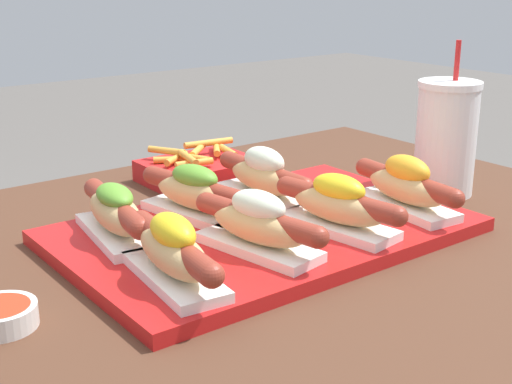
{
  "coord_description": "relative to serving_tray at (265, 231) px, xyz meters",
  "views": [
    {
      "loc": [
        -0.55,
        -0.69,
        1.09
      ],
      "look_at": [
        -0.01,
        0.02,
        0.81
      ],
      "focal_mm": 50.0,
      "sensor_mm": 36.0,
      "label": 1
    }
  ],
  "objects": [
    {
      "name": "fries_basket",
      "position": [
        0.07,
        0.27,
        0.01
      ],
      "size": [
        0.18,
        0.13,
        0.06
      ],
      "color": "red",
      "rests_on": "patio_table"
    },
    {
      "name": "hot_dog_1",
      "position": [
        -0.06,
        -0.07,
        0.04
      ],
      "size": [
        0.09,
        0.2,
        0.08
      ],
      "color": "white",
      "rests_on": "serving_tray"
    },
    {
      "name": "hot_dog_0",
      "position": [
        -0.19,
        -0.08,
        0.04
      ],
      "size": [
        0.08,
        0.2,
        0.08
      ],
      "color": "white",
      "rests_on": "serving_tray"
    },
    {
      "name": "hot_dog_3",
      "position": [
        0.19,
        -0.07,
        0.04
      ],
      "size": [
        0.07,
        0.2,
        0.08
      ],
      "color": "white",
      "rests_on": "serving_tray"
    },
    {
      "name": "hot_dog_2",
      "position": [
        0.06,
        -0.07,
        0.04
      ],
      "size": [
        0.08,
        0.2,
        0.07
      ],
      "color": "white",
      "rests_on": "serving_tray"
    },
    {
      "name": "hot_dog_6",
      "position": [
        0.06,
        0.08,
        0.04
      ],
      "size": [
        0.06,
        0.2,
        0.08
      ],
      "color": "white",
      "rests_on": "serving_tray"
    },
    {
      "name": "sauce_bowl",
      "position": [
        -0.36,
        -0.03,
        0.0
      ],
      "size": [
        0.07,
        0.07,
        0.02
      ],
      "color": "silver",
      "rests_on": "patio_table"
    },
    {
      "name": "hot_dog_4",
      "position": [
        -0.18,
        0.08,
        0.04
      ],
      "size": [
        0.08,
        0.2,
        0.07
      ],
      "color": "white",
      "rests_on": "serving_tray"
    },
    {
      "name": "hot_dog_5",
      "position": [
        -0.06,
        0.08,
        0.04
      ],
      "size": [
        0.09,
        0.2,
        0.07
      ],
      "color": "white",
      "rests_on": "serving_tray"
    },
    {
      "name": "drink_cup",
      "position": [
        0.34,
        -0.02,
        0.08
      ],
      "size": [
        0.1,
        0.1,
        0.24
      ],
      "color": "white",
      "rests_on": "patio_table"
    },
    {
      "name": "serving_tray",
      "position": [
        0.0,
        0.0,
        0.0
      ],
      "size": [
        0.52,
        0.34,
        0.02
      ],
      "color": "red",
      "rests_on": "patio_table"
    }
  ]
}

